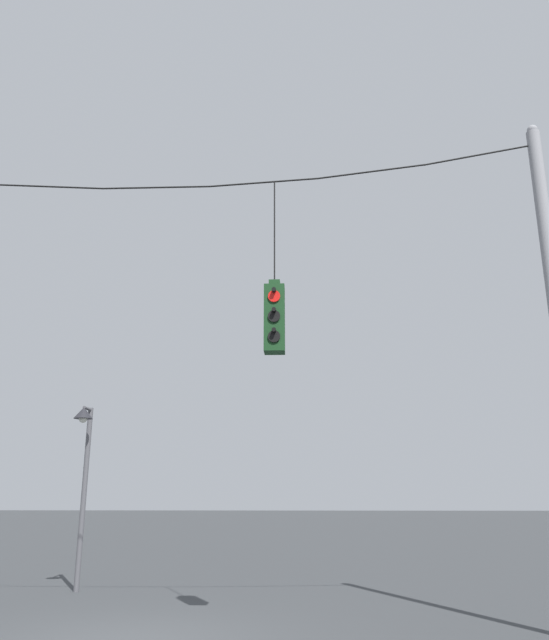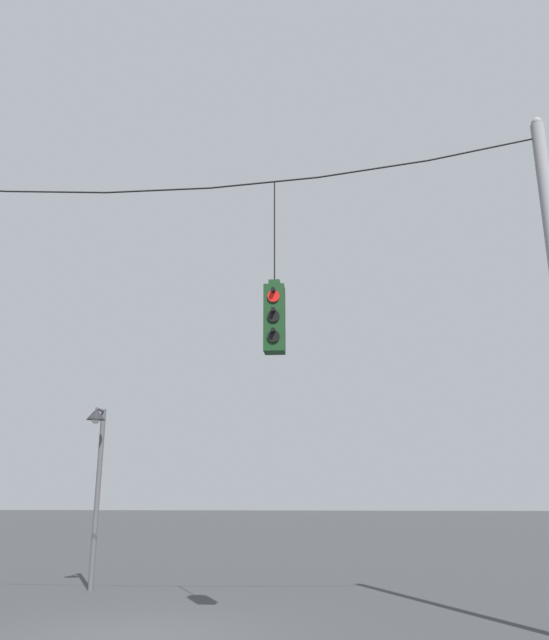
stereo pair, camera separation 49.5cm
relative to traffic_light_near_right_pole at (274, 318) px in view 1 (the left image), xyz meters
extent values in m
sphere|color=gray|center=(4.60, 0.00, 3.43)|extent=(0.18, 0.18, 0.18)
cylinder|color=black|center=(-4.03, 0.00, 2.50)|extent=(1.92, 0.03, 0.15)
cylinder|color=black|center=(-2.11, 0.00, 2.44)|extent=(1.92, 0.03, 0.03)
cylinder|color=black|center=(-0.19, 0.00, 2.50)|extent=(1.92, 0.03, 0.15)
cylinder|color=black|center=(1.73, 0.00, 2.67)|extent=(1.92, 0.03, 0.26)
cylinder|color=black|center=(3.64, 0.00, 2.96)|extent=(1.92, 0.03, 0.38)
cube|color=#143819|center=(0.00, 0.00, -0.03)|extent=(0.34, 0.34, 1.14)
cube|color=#143819|center=(0.00, 0.00, 0.59)|extent=(0.19, 0.19, 0.10)
cylinder|color=black|center=(0.00, 0.00, 1.57)|extent=(0.02, 0.02, 1.85)
cylinder|color=red|center=(0.00, -0.18, 0.31)|extent=(0.20, 0.03, 0.20)
cylinder|color=black|center=(0.00, -0.23, 0.40)|extent=(0.07, 0.12, 0.07)
cylinder|color=black|center=(0.00, -0.18, -0.03)|extent=(0.20, 0.03, 0.20)
cylinder|color=black|center=(0.00, -0.23, 0.06)|extent=(0.07, 0.12, 0.07)
cylinder|color=black|center=(0.00, -0.18, -0.37)|extent=(0.20, 0.03, 0.20)
cylinder|color=black|center=(0.00, -0.23, -0.28)|extent=(0.07, 0.12, 0.07)
cylinder|color=red|center=(0.00, 0.19, 0.31)|extent=(0.20, 0.03, 0.20)
cylinder|color=black|center=(0.00, 0.23, 0.40)|extent=(0.07, 0.12, 0.07)
cylinder|color=black|center=(0.00, 0.19, -0.03)|extent=(0.20, 0.03, 0.20)
cylinder|color=black|center=(0.00, 0.23, 0.06)|extent=(0.07, 0.12, 0.07)
cylinder|color=black|center=(0.00, 0.19, -0.37)|extent=(0.20, 0.03, 0.20)
cylinder|color=black|center=(0.00, 0.23, -0.28)|extent=(0.07, 0.12, 0.07)
cylinder|color=#515156|center=(-4.60, 4.82, -2.84)|extent=(0.12, 0.12, 4.08)
cylinder|color=#515156|center=(-4.60, 4.58, -0.85)|extent=(0.07, 0.48, 0.07)
cone|color=#232328|center=(-4.60, 4.34, -0.98)|extent=(0.44, 0.44, 0.26)
sphere|color=silver|center=(-4.60, 4.34, -1.11)|extent=(0.20, 0.20, 0.20)
camera|label=1|loc=(0.40, -9.91, -2.88)|focal=35.00mm
camera|label=2|loc=(0.89, -9.88, -2.88)|focal=35.00mm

